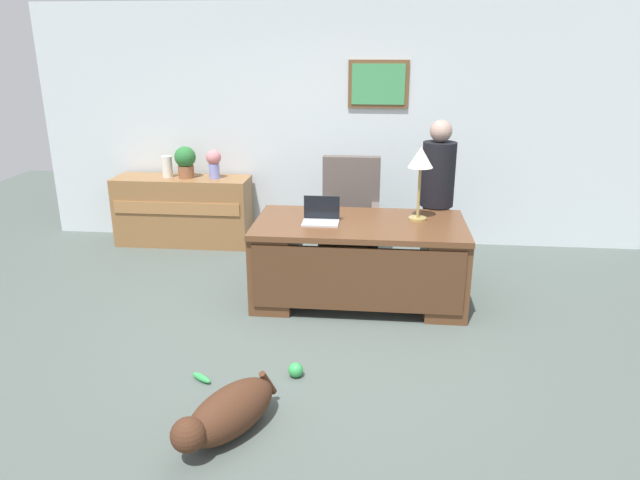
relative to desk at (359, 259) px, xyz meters
The scene contains 14 objects.
ground_plane 0.96m from the desk, 111.51° to the right, with size 12.00×12.00×0.00m, color #4C5651.
back_wall 2.05m from the desk, 99.99° to the left, with size 7.00×0.16×2.70m.
desk is the anchor object (origin of this frame).
credenza 2.55m from the desk, 145.62° to the left, with size 1.56×0.50×0.79m.
armchair 0.91m from the desk, 98.13° to the left, with size 0.60×0.59×1.15m.
person_standing 1.04m from the desk, 41.28° to the left, with size 0.32×0.32×1.59m.
dog_lying 2.18m from the desk, 109.13° to the right, with size 0.60×0.77×0.30m.
laptop 0.52m from the desk, behind, with size 0.32×0.22×0.22m.
desk_lamp 1.02m from the desk, 16.16° to the left, with size 0.22×0.22×0.66m.
vase_with_flowers 2.31m from the desk, 139.85° to the left, with size 0.17×0.17×0.33m.
vase_empty 2.73m from the desk, 147.46° to the left, with size 0.12×0.12×0.24m, color silver.
potted_plant 2.57m from the desk, 144.75° to the left, with size 0.24×0.24×0.36m.
dog_toy_ball 1.45m from the desk, 106.18° to the right, with size 0.11×0.11×0.11m, color green.
dog_toy_bone 1.85m from the desk, 125.32° to the right, with size 0.18×0.05×0.05m, color green.
Camera 1 is at (0.46, -4.15, 2.26)m, focal length 32.84 mm.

